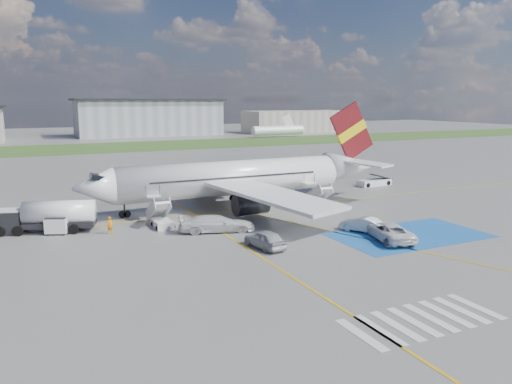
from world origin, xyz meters
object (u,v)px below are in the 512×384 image
Objects in this scene: airliner at (243,177)px; gpu_cart at (57,226)px; car_silver_a at (265,239)px; belt_loader at (374,183)px; van_white_b at (217,221)px; fuel_tanker at (48,219)px; car_silver_b at (363,224)px; van_white_a at (387,227)px.

gpu_cart is (-20.35, -3.82, -2.67)m from airliner.
airliner is 8.39× the size of car_silver_a.
car_silver_a is (-27.87, -20.64, 0.33)m from belt_loader.
van_white_b is (-6.86, -9.32, -2.36)m from airliner.
fuel_tanker is at bearing 144.70° from gpu_cart.
gpu_cart is at bearing -46.30° from car_silver_a.
belt_loader is (43.83, 7.50, -0.82)m from fuel_tanker.
gpu_cart is 0.43× the size of van_white_b.
belt_loader is 1.09× the size of van_white_b.
belt_loader is 26.46m from car_silver_b.
van_white_b reaches higher than belt_loader.
airliner reaches higher than belt_loader.
car_silver_a is (-5.08, -15.87, -2.65)m from airliner.
car_silver_a is 10.51m from car_silver_b.
car_silver_a is at bearing -148.61° from belt_loader.
car_silver_b is 0.80× the size of van_white_b.
van_white_b is (-1.78, 6.55, 0.28)m from car_silver_a.
gpu_cart reaches higher than car_silver_b.
gpu_cart is 14.58m from van_white_b.
fuel_tanker is 1.38m from gpu_cart.
airliner reaches higher than car_silver_a.
car_silver_b is (10.49, 0.68, -0.05)m from car_silver_a.
car_silver_b is 0.78× the size of van_white_a.
car_silver_a is at bearing -148.30° from van_white_b.
van_white_a is at bearing -107.78° from van_white_b.
car_silver_b is 13.61m from van_white_b.
airliner is at bearing -19.87° from van_white_b.
belt_loader is (43.15, 8.59, -0.31)m from gpu_cart.
fuel_tanker is 15.63m from van_white_b.
car_silver_b is at bearing -65.06° from van_white_a.
car_silver_b is at bearing 175.70° from car_silver_a.
airliner is 21.32m from fuel_tanker.
gpu_cart is 0.39× the size of belt_loader.
fuel_tanker reaches higher than gpu_cart.
car_silver_b is at bearing -1.11° from gpu_cart.
car_silver_b is at bearing -70.37° from airliner.
gpu_cart is 0.51× the size of car_silver_a.
gpu_cart is 29.86m from van_white_a.
airliner is at bearing -173.30° from belt_loader.
car_silver_b is at bearing -136.18° from belt_loader.
fuel_tanker is (-21.03, -2.73, -2.16)m from airliner.
car_silver_a is (15.96, -13.14, -0.49)m from fuel_tanker.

